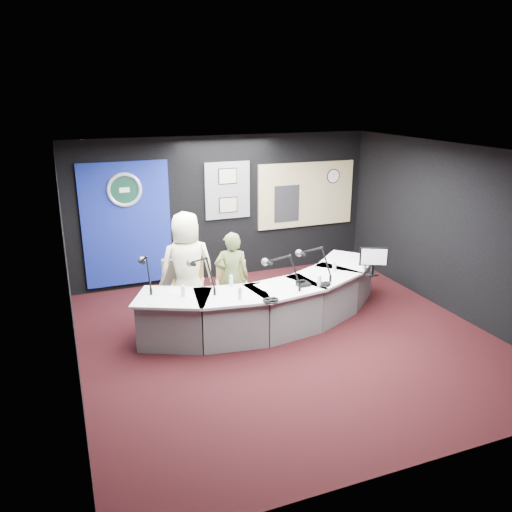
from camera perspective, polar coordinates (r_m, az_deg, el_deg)
name	(u,v)px	position (r m, az deg, el deg)	size (l,w,h in m)	color
ground	(287,338)	(7.91, 3.49, -9.12)	(6.00, 6.00, 0.00)	black
ceiling	(291,152)	(7.10, 3.92, 11.47)	(6.00, 6.00, 0.02)	silver
wall_back	(225,208)	(10.09, -3.47, 5.34)	(6.00, 0.02, 2.80)	black
wall_front	(426,341)	(5.02, 18.34, -8.96)	(6.00, 0.02, 2.80)	black
wall_left	(68,277)	(6.75, -20.12, -2.16)	(0.02, 6.00, 2.80)	black
wall_right	(456,231)	(9.02, 21.29, 2.61)	(0.02, 6.00, 2.80)	black
broadcast_desk	(270,303)	(8.19, 1.62, -5.22)	(4.50, 1.90, 0.75)	silver
backdrop_panel	(127,225)	(9.71, -14.15, 3.40)	(1.60, 0.05, 2.30)	navy
agency_seal	(124,190)	(9.53, -14.42, 7.13)	(0.63, 0.63, 0.07)	silver
seal_center	(124,190)	(9.54, -14.42, 7.13)	(0.48, 0.48, 0.01)	#0E3324
pinboard	(228,190)	(10.01, -3.18, 7.28)	(0.90, 0.04, 1.10)	slate
framed_photo_upper	(228,176)	(9.93, -3.15, 8.84)	(0.34, 0.02, 0.27)	gray
framed_photo_lower	(228,205)	(10.04, -3.10, 5.68)	(0.34, 0.02, 0.27)	gray
booth_window_frame	(306,195)	(10.68, 5.59, 6.81)	(2.12, 0.06, 1.32)	tan
booth_glow	(306,195)	(10.68, 5.62, 6.80)	(2.00, 0.02, 1.20)	beige
equipment_rack	(287,204)	(10.50, 3.43, 5.83)	(0.55, 0.02, 0.75)	black
wall_clock	(333,176)	(10.88, 8.58, 8.77)	(0.28, 0.28, 0.01)	white
armchair_left	(188,291)	(8.40, -7.57, -3.85)	(0.56, 0.56, 1.00)	tan
armchair_right	(232,295)	(8.29, -2.65, -4.31)	(0.52, 0.52, 0.92)	tan
draped_jacket	(178,280)	(8.55, -8.67, -2.64)	(0.50, 0.10, 0.70)	slate
person_man	(187,267)	(8.26, -7.68, -1.26)	(0.88, 0.57, 1.80)	#FFF7CB
person_woman	(232,278)	(8.19, -2.68, -2.41)	(0.55, 0.36, 1.50)	#5A6736
computer_monitor	(373,256)	(8.39, 12.89, -0.05)	(0.43, 0.03, 0.29)	black
desk_phone	(303,284)	(7.87, 5.28, -3.14)	(0.19, 0.15, 0.05)	black
headphones_near	(324,284)	(7.93, 7.52, -3.10)	(0.23, 0.23, 0.04)	black
headphones_far	(271,300)	(7.29, 1.63, -4.89)	(0.24, 0.24, 0.04)	black
paper_stack	(173,291)	(7.74, -9.17, -3.86)	(0.23, 0.33, 0.00)	white
notepad	(265,286)	(7.81, 0.96, -3.41)	(0.21, 0.31, 0.00)	white
boom_mic_a	(146,269)	(7.85, -12.14, -1.39)	(0.16, 0.74, 0.60)	black
boom_mic_b	(202,270)	(7.65, -6.04, -1.59)	(0.33, 0.70, 0.60)	black
boom_mic_c	(282,268)	(7.71, 2.92, -1.36)	(0.47, 0.63, 0.60)	black
boom_mic_d	(315,259)	(8.15, 6.52, -0.37)	(0.41, 0.67, 0.60)	black
water_bottles	(283,280)	(7.84, 3.02, -2.65)	(3.12, 0.61, 0.18)	silver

